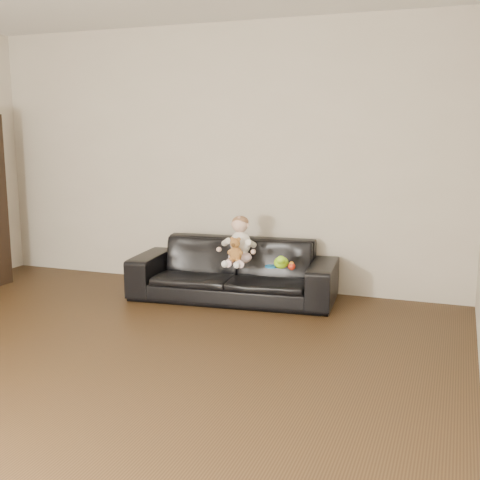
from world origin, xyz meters
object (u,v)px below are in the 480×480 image
at_px(sofa, 233,270).
at_px(baby, 240,243).
at_px(toy_blue_disc, 271,267).
at_px(teddy_bear, 235,250).
at_px(toy_rattle, 292,266).
at_px(toy_green, 281,263).

xyz_separation_m(sofa, baby, (0.10, -0.10, 0.28)).
bearing_deg(toy_blue_disc, teddy_bear, -162.12).
bearing_deg(baby, toy_blue_disc, -24.51).
bearing_deg(toy_blue_disc, toy_rattle, -12.52).
relative_size(toy_rattle, toy_blue_disc, 0.62).
distance_m(teddy_bear, toy_green, 0.42).
bearing_deg(toy_rattle, sofa, 163.23).
xyz_separation_m(baby, toy_rattle, (0.51, -0.08, -0.16)).
xyz_separation_m(teddy_bear, toy_green, (0.40, 0.08, -0.10)).
height_order(sofa, toy_blue_disc, sofa).
distance_m(toy_green, toy_rattle, 0.11).
bearing_deg(toy_green, sofa, 163.10).
bearing_deg(toy_blue_disc, sofa, 161.23).
relative_size(baby, teddy_bear, 2.02).
xyz_separation_m(baby, toy_green, (0.41, -0.05, -0.14)).
bearing_deg(toy_rattle, toy_green, 163.88).
xyz_separation_m(baby, toy_blue_disc, (0.31, -0.04, -0.19)).
xyz_separation_m(sofa, toy_green, (0.51, -0.16, 0.14)).
distance_m(baby, teddy_bear, 0.14).
relative_size(teddy_bear, toy_blue_disc, 2.02).
xyz_separation_m(sofa, toy_blue_disc, (0.41, -0.14, 0.09)).
relative_size(toy_green, toy_blue_disc, 1.44).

